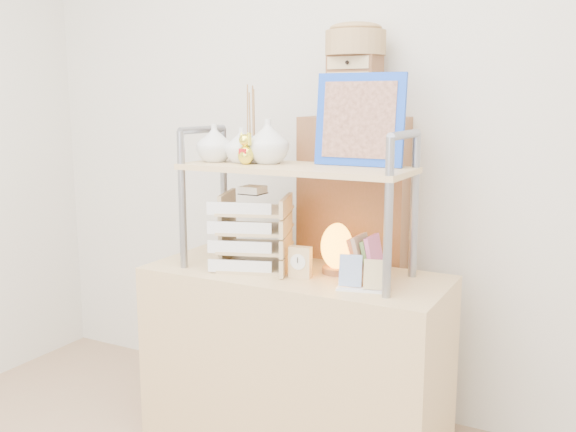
# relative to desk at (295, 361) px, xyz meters

# --- Properties ---
(desk) EXTENTS (1.20, 0.50, 0.75)m
(desk) POSITION_rel_desk_xyz_m (0.00, 0.00, 0.00)
(desk) COLOR tan
(desk) RESTS_ON ground
(cabinet) EXTENTS (0.48, 0.30, 1.35)m
(cabinet) POSITION_rel_desk_xyz_m (0.10, 0.37, 0.30)
(cabinet) COLOR brown
(cabinet) RESTS_ON ground
(hutch) EXTENTS (0.90, 0.34, 0.77)m
(hutch) POSITION_rel_desk_xyz_m (-0.07, 0.01, 0.82)
(hutch) COLOR gray
(hutch) RESTS_ON desk
(letter_tray) EXTENTS (0.34, 0.34, 0.33)m
(letter_tray) POSITION_rel_desk_xyz_m (-0.17, -0.03, 0.51)
(letter_tray) COLOR tan
(letter_tray) RESTS_ON desk
(salt_lamp) EXTENTS (0.13, 0.12, 0.20)m
(salt_lamp) POSITION_rel_desk_xyz_m (0.15, 0.06, 0.48)
(salt_lamp) COLOR brown
(salt_lamp) RESTS_ON desk
(desk_clock) EXTENTS (0.09, 0.05, 0.12)m
(desk_clock) POSITION_rel_desk_xyz_m (0.05, -0.06, 0.44)
(desk_clock) COLOR tan
(desk_clock) RESTS_ON desk
(postcard_stand) EXTENTS (0.18, 0.09, 0.12)m
(postcard_stand) POSITION_rel_desk_xyz_m (0.32, -0.11, 0.41)
(postcard_stand) COLOR white
(postcard_stand) RESTS_ON desk
(drawer_chest) EXTENTS (0.20, 0.16, 0.25)m
(drawer_chest) POSITION_rel_desk_xyz_m (0.10, 0.35, 1.10)
(drawer_chest) COLOR brown
(drawer_chest) RESTS_ON cabinet
(woven_basket) EXTENTS (0.25, 0.25, 0.10)m
(woven_basket) POSITION_rel_desk_xyz_m (0.10, 0.35, 1.28)
(woven_basket) COLOR #9A7A46
(woven_basket) RESTS_ON drawer_chest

